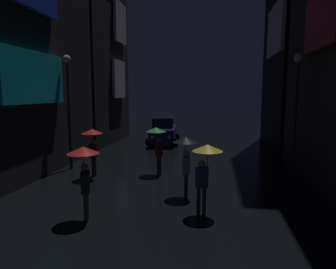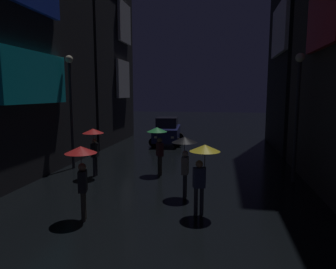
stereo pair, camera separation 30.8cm
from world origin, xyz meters
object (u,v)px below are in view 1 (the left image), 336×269
Objects in this scene: pedestrian_foreground_left_red at (84,163)px; pedestrian_foreground_right_black at (186,150)px; pedestrian_midstreet_left_red at (92,139)px; car_distant at (164,131)px; pedestrian_far_right_yellow at (206,160)px; streetlamp_left_far at (68,99)px; streetlamp_right_far at (296,102)px; pedestrian_midstreet_centre_green at (157,138)px.

pedestrian_foreground_right_black is at bearing 42.06° from pedestrian_foreground_left_red.
pedestrian_midstreet_left_red is 4.51m from pedestrian_foreground_left_red.
pedestrian_foreground_right_black is 11.28m from car_distant.
pedestrian_far_right_yellow and pedestrian_foreground_left_red have the same top height.
pedestrian_foreground_left_red is 0.40× the size of streetlamp_left_far.
pedestrian_foreground_right_black is 0.41× the size of streetlamp_right_far.
car_distant is at bearing 67.89° from streetlamp_left_far.
streetlamp_right_far is (5.72, -0.16, 1.59)m from pedestrian_midstreet_centre_green.
car_distant is at bearing 97.53° from pedestrian_midstreet_centre_green.
streetlamp_left_far is at bearing 175.28° from pedestrian_midstreet_centre_green.
streetlamp_left_far reaches higher than pedestrian_foreground_left_red.
pedestrian_midstreet_centre_green is at bearing 119.32° from pedestrian_foreground_right_black.
pedestrian_far_right_yellow is at bearing -34.19° from pedestrian_midstreet_left_red.
pedestrian_midstreet_left_red is 1.00× the size of pedestrian_foreground_right_black.
car_distant is at bearing 129.10° from streetlamp_right_far.
pedestrian_foreground_right_black is at bearing 116.07° from pedestrian_far_right_yellow.
pedestrian_midstreet_centre_green is 1.00× the size of pedestrian_midstreet_left_red.
pedestrian_midstreet_centre_green and pedestrian_foreground_right_black have the same top height.
streetlamp_right_far is at bearing 4.93° from pedestrian_midstreet_left_red.
streetlamp_right_far is (6.83, 4.96, 1.59)m from pedestrian_foreground_left_red.
streetlamp_right_far is (4.19, 2.57, 1.59)m from pedestrian_foreground_right_black.
pedestrian_midstreet_left_red is 8.54m from streetlamp_right_far.
streetlamp_right_far is at bearing -50.90° from car_distant.
pedestrian_foreground_right_black is (2.65, 2.39, 0.00)m from pedestrian_foreground_left_red.
car_distant is at bearing 103.47° from pedestrian_foreground_right_black.
pedestrian_far_right_yellow is at bearing -74.94° from car_distant.
pedestrian_foreground_right_black is at bearing -148.43° from streetlamp_right_far.
pedestrian_foreground_left_red is at bearing -137.94° from pedestrian_foreground_right_black.
streetlamp_left_far is (-4.28, 0.35, 1.70)m from pedestrian_midstreet_centre_green.
pedestrian_far_right_yellow and pedestrian_midstreet_left_red have the same top height.
pedestrian_midstreet_left_red and pedestrian_foreground_right_black have the same top height.
pedestrian_midstreet_centre_green is at bearing 18.52° from pedestrian_midstreet_left_red.
pedestrian_foreground_right_black is (-0.72, 1.47, 0.00)m from pedestrian_far_right_yellow.
pedestrian_midstreet_centre_green is 1.00× the size of pedestrian_foreground_right_black.
pedestrian_midstreet_centre_green is at bearing 77.76° from pedestrian_foreground_left_red.
streetlamp_right_far is 10.01m from streetlamp_left_far.
pedestrian_far_right_yellow is 0.41× the size of streetlamp_right_far.
pedestrian_far_right_yellow is 12.89m from car_distant.
pedestrian_midstreet_left_red and pedestrian_foreground_left_red have the same top height.
streetlamp_left_far is (-3.17, 5.48, 1.70)m from pedestrian_foreground_left_red.
pedestrian_foreground_left_red is 8.59m from streetlamp_right_far.
pedestrian_far_right_yellow is at bearing -63.93° from pedestrian_foreground_right_black.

